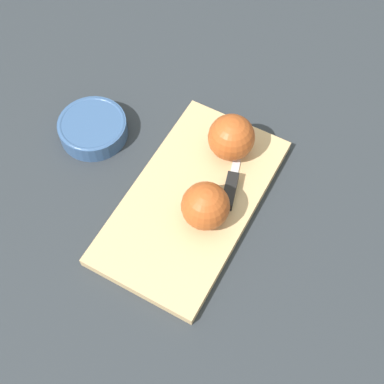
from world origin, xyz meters
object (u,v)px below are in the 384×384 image
Objects in this scene: apple_half_left at (205,206)px; bowl at (93,128)px; apple_half_right at (231,137)px; knife at (231,185)px.

apple_half_left reaches higher than bowl.
apple_half_right is 0.65× the size of bowl.
knife is at bearing 140.46° from apple_half_right.
knife is 1.28× the size of bowl.
apple_half_left is at bearing 122.26° from apple_half_right.
apple_half_left is 0.14m from apple_half_right.
apple_half_left is at bearing 154.47° from knife.
bowl is at bearing 45.30° from apple_half_left.
apple_half_right is (0.14, 0.04, 0.00)m from apple_half_left.
apple_half_right is 0.26m from bowl.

